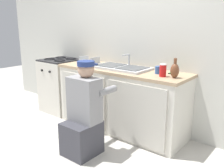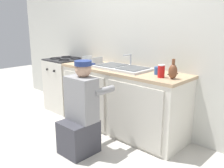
% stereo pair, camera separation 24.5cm
% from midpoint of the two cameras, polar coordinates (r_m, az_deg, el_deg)
% --- Properties ---
extents(ground_plane, '(12.00, 12.00, 0.00)m').
position_cam_midpoint_polar(ground_plane, '(3.52, 0.90, -11.74)').
color(ground_plane, beige).
extents(back_wall, '(6.00, 0.10, 2.50)m').
position_cam_midpoint_polar(back_wall, '(3.68, 7.89, 9.57)').
color(back_wall, silver).
rests_on(back_wall, ground_plane).
extents(counter_cabinet, '(1.89, 0.62, 0.86)m').
position_cam_midpoint_polar(counter_cabinet, '(3.56, 4.08, -3.97)').
color(counter_cabinet, silver).
rests_on(counter_cabinet, ground_plane).
extents(countertop, '(1.93, 0.62, 0.04)m').
position_cam_midpoint_polar(countertop, '(3.46, 4.31, 3.16)').
color(countertop, tan).
rests_on(countertop, counter_cabinet).
extents(sink_double_basin, '(0.80, 0.44, 0.19)m').
position_cam_midpoint_polar(sink_double_basin, '(3.45, 4.34, 3.79)').
color(sink_double_basin, silver).
rests_on(sink_double_basin, countertop).
extents(stove_range, '(0.58, 0.62, 0.92)m').
position_cam_midpoint_polar(stove_range, '(4.45, -8.81, -0.02)').
color(stove_range, silver).
rests_on(stove_range, ground_plane).
extents(plumber_person, '(0.42, 0.61, 1.10)m').
position_cam_midpoint_polar(plumber_person, '(2.96, -4.83, -7.21)').
color(plumber_person, '#3F3F47').
rests_on(plumber_person, ground_plane).
extents(cell_phone, '(0.07, 0.14, 0.01)m').
position_cam_midpoint_polar(cell_phone, '(3.20, 15.87, 2.22)').
color(cell_phone, black).
rests_on(cell_phone, countertop).
extents(dish_rack_tray, '(0.28, 0.22, 0.11)m').
position_cam_midpoint_polar(dish_rack_tray, '(3.88, -2.72, 5.06)').
color(dish_rack_tray, '#B2B7BC').
rests_on(dish_rack_tray, countertop).
extents(vase_decorative, '(0.10, 0.10, 0.23)m').
position_cam_midpoint_polar(vase_decorative, '(2.93, 16.10, 2.82)').
color(vase_decorative, brown).
rests_on(vase_decorative, countertop).
extents(coffee_mug, '(0.13, 0.08, 0.09)m').
position_cam_midpoint_polar(coffee_mug, '(3.14, 12.63, 2.97)').
color(coffee_mug, '#335699').
rests_on(coffee_mug, countertop).
extents(soda_cup_red, '(0.08, 0.08, 0.15)m').
position_cam_midpoint_polar(soda_cup_red, '(2.98, 13.51, 2.87)').
color(soda_cup_red, red).
rests_on(soda_cup_red, countertop).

